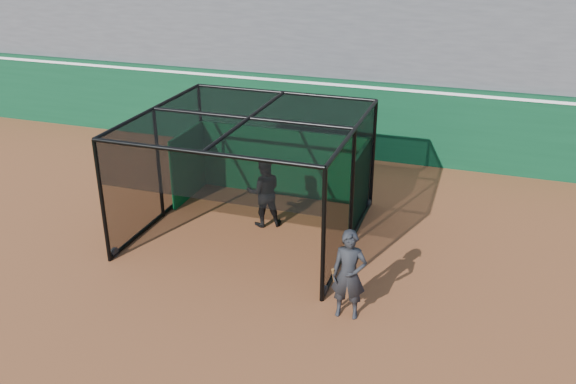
% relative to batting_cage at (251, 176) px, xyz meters
% --- Properties ---
extents(ground, '(120.00, 120.00, 0.00)m').
position_rel_batting_cage_xyz_m(ground, '(0.52, -2.53, -1.43)').
color(ground, brown).
rests_on(ground, ground).
extents(outfield_wall, '(50.00, 0.50, 2.50)m').
position_rel_batting_cage_xyz_m(outfield_wall, '(0.52, 5.97, -0.15)').
color(outfield_wall, '#0A391F').
rests_on(outfield_wall, ground).
extents(batting_cage, '(5.04, 4.92, 2.87)m').
position_rel_batting_cage_xyz_m(batting_cage, '(0.00, 0.00, 0.00)').
color(batting_cage, black).
rests_on(batting_cage, ground).
extents(batter, '(1.08, 1.00, 1.79)m').
position_rel_batting_cage_xyz_m(batter, '(0.18, 0.37, -0.54)').
color(batter, black).
rests_on(batter, ground).
extents(on_deck_player, '(0.70, 0.50, 1.81)m').
position_rel_batting_cage_xyz_m(on_deck_player, '(3.07, -2.76, -0.53)').
color(on_deck_player, black).
rests_on(on_deck_player, ground).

